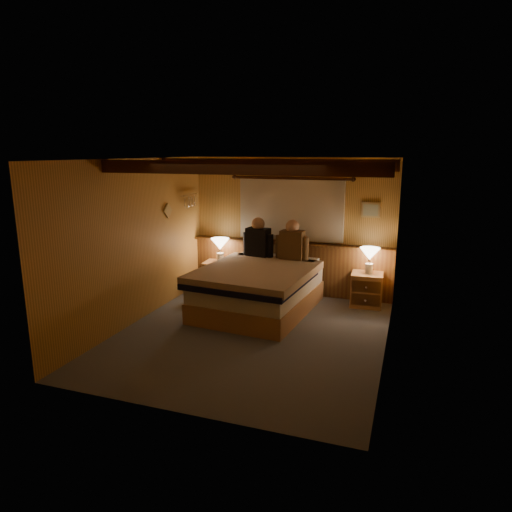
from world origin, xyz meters
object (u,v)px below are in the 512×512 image
at_px(bed, 258,288).
at_px(nightstand_right, 367,290).
at_px(person_right, 292,243).
at_px(duffel_bag, 206,293).
at_px(lamp_left, 220,245).
at_px(nightstand_left, 218,276).
at_px(person_left, 258,240).
at_px(lamp_right, 370,255).

xyz_separation_m(bed, nightstand_right, (1.61, 0.82, -0.10)).
height_order(person_right, duffel_bag, person_right).
height_order(nightstand_right, lamp_left, lamp_left).
bearing_deg(nightstand_left, lamp_left, 16.65).
height_order(bed, person_left, person_left).
distance_m(nightstand_left, lamp_left, 0.57).
relative_size(nightstand_left, duffel_bag, 1.07).
height_order(person_left, person_right, person_left).
relative_size(person_left, duffel_bag, 1.43).
bearing_deg(bed, nightstand_right, 32.09).
bearing_deg(person_left, nightstand_left, -175.17).
xyz_separation_m(lamp_left, lamp_right, (2.64, -0.01, 0.01)).
distance_m(person_right, duffel_bag, 1.69).
bearing_deg(person_left, duffel_bag, -131.08).
bearing_deg(lamp_left, person_left, -6.39).
height_order(lamp_right, person_right, person_right).
bearing_deg(lamp_right, lamp_left, 179.85).
relative_size(lamp_left, duffel_bag, 0.88).
distance_m(nightstand_left, duffel_bag, 0.68).
bearing_deg(lamp_right, duffel_bag, -165.43).
relative_size(bed, lamp_left, 5.17).
bearing_deg(person_left, lamp_left, -176.84).
distance_m(lamp_left, person_left, 0.78).
distance_m(bed, lamp_right, 1.89).
distance_m(bed, nightstand_right, 1.81).
bearing_deg(lamp_right, person_left, -177.64).
bearing_deg(nightstand_right, lamp_left, 176.62).
bearing_deg(nightstand_right, bed, -155.77).
height_order(nightstand_left, person_right, person_right).
height_order(lamp_right, person_left, person_left).
bearing_deg(person_right, duffel_bag, -154.77).
bearing_deg(person_right, person_left, 178.90).
height_order(nightstand_left, person_left, person_left).
xyz_separation_m(nightstand_right, duffel_bag, (-2.60, -0.66, -0.13)).
bearing_deg(duffel_bag, person_right, 17.49).
bearing_deg(person_right, nightstand_left, 178.33).
bearing_deg(duffel_bag, nightstand_left, 90.77).
distance_m(person_left, duffel_bag, 1.28).
relative_size(nightstand_left, person_left, 0.75).
relative_size(nightstand_right, duffel_bag, 1.12).
height_order(person_left, duffel_bag, person_left).
relative_size(nightstand_right, lamp_left, 1.27).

